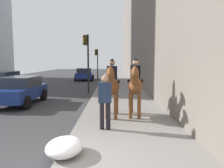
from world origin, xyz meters
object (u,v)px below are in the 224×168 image
Objects in this scene: mounted_horse_far at (135,84)px; car_near_lane at (5,80)px; pedestrian_greeting at (105,99)px; mounted_horse_near at (112,85)px; car_far_lane at (85,74)px; car_mid_lane at (20,90)px; traffic_light_far_curb at (97,59)px; traffic_light_near_curb at (87,54)px.

mounted_horse_far is 13.11m from car_near_lane.
car_near_lane is (10.74, 8.32, -0.33)m from pedestrian_greeting.
mounted_horse_near is 12.52m from car_near_lane.
car_near_lane is 10.13m from car_far_lane.
car_mid_lane is 1.06× the size of traffic_light_far_curb.
mounted_horse_far is 6.51m from car_mid_lane.
pedestrian_greeting is 0.38× the size of car_near_lane.
car_far_lane is 10.92m from traffic_light_near_curb.
traffic_light_near_curb is (7.16, 1.75, 1.39)m from mounted_horse_near.
mounted_horse_near is 1.32× the size of pedestrian_greeting.
car_mid_lane is (4.69, 4.62, -0.34)m from pedestrian_greeting.
car_near_lane and car_mid_lane have the same top height.
pedestrian_greeting is at bearing -175.35° from traffic_light_far_curb.
traffic_light_near_curb is at bearing -152.12° from mounted_horse_far.
traffic_light_far_curb is at bearing -73.08° from car_far_lane.
car_near_lane is (9.09, 9.43, -0.59)m from mounted_horse_far.
traffic_light_far_curb reaches higher than mounted_horse_near.
traffic_light_far_curb reaches higher than mounted_horse_far.
mounted_horse_near is 18.09m from car_far_lane.
traffic_light_near_curb is (4.07, -3.08, 1.98)m from car_mid_lane.
mounted_horse_near is 0.55× the size of traffic_light_near_curb.
car_near_lane is at bearing -126.52° from mounted_horse_far.
mounted_horse_far is 0.52× the size of car_far_lane.
traffic_light_far_curb is at bearing 0.39° from traffic_light_near_curb.
traffic_light_near_curb is (7.10, 2.65, 1.37)m from mounted_horse_far.
traffic_light_near_curb is at bearing -106.40° from car_near_lane.
mounted_horse_far is 18.47m from traffic_light_far_curb.
traffic_light_near_curb is at bearing -162.54° from mounted_horse_near.
mounted_horse_near is 0.57× the size of car_mid_lane.
pedestrian_greeting is at bearing -173.62° from car_far_lane.
mounted_horse_far is 7.70m from traffic_light_near_curb.
car_near_lane is (9.15, 8.53, -0.58)m from mounted_horse_near.
car_mid_lane is 15.59m from traffic_light_far_curb.
mounted_horse_far is 0.55× the size of traffic_light_near_curb.
traffic_light_near_curb reaches higher than car_near_lane.
car_far_lane is (14.70, -1.58, -0.01)m from car_mid_lane.
pedestrian_greeting is 9.04m from traffic_light_near_curb.
pedestrian_greeting is 19.62m from car_far_lane.
car_near_lane is 7.10m from car_mid_lane.
car_far_lane is 1.05× the size of traffic_light_near_curb.
car_near_lane is at bearing -133.28° from mounted_horse_near.
pedestrian_greeting reaches higher than car_near_lane.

